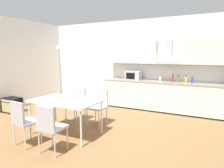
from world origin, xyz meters
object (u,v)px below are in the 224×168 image
Objects in this scene: dining_table at (66,102)px; guitar_amp at (12,105)px; microwave at (134,75)px; bottle_white at (160,79)px; chair_near_right at (50,124)px; pendant_lamp at (64,43)px; chair_near_left at (23,119)px; bottle_red at (172,79)px; chair_far_left at (77,101)px; bottle_yellow at (186,80)px; chair_far_right at (99,104)px; bottle_brown at (178,79)px; bottle_blue at (192,80)px.

dining_table is 2.63m from guitar_amp.
bottle_white is (0.88, -0.05, -0.05)m from microwave.
chair_near_right reaches higher than dining_table.
chair_near_left is at bearing -112.04° from pendant_lamp.
pendant_lamp reaches higher than chair_near_right.
bottle_red is at bearing 0.25° from microwave.
guitar_amp is (-2.19, 1.39, -0.31)m from chair_near_left.
microwave is 2.18m from chair_far_left.
bottle_red is 0.39m from bottle_yellow.
chair_far_left and chair_near_left have the same top height.
bottle_yellow is 0.26× the size of chair_far_left.
chair_far_right is at bearing -117.89° from bottle_white.
bottle_brown is (0.16, 0.04, -0.00)m from bottle_red.
bottle_blue reaches higher than chair_near_right.
bottle_white is at bearing 74.05° from chair_near_right.
bottle_yellow is at bearing 63.92° from chair_near_right.
chair_near_right is (-1.36, -3.61, -0.47)m from bottle_red.
bottle_yellow is 3.46m from dining_table.
bottle_yellow is at bearing 38.90° from chair_far_left.
bottle_red reaches higher than dining_table.
microwave reaches higher than chair_far_right.
chair_far_left is (-0.79, -1.96, -0.51)m from microwave.
chair_near_left is (-1.67, -3.56, -0.46)m from bottle_white.
microwave is 3.81m from guitar_amp.
bottle_red reaches higher than bottle_yellow.
bottle_red is 0.27× the size of chair_far_left.
dining_table is at bearing -121.22° from bottle_red.
bottle_brown is 2.99m from chair_far_left.
guitar_amp is (-2.20, -0.25, -0.31)m from chair_far_left.
guitar_amp is at bearing -143.50° from microwave.
chair_near_right is 1.67× the size of guitar_amp.
microwave is 0.55× the size of chair_far_right.
bottle_red is 0.27× the size of chair_far_right.
dining_table is 0.90m from chair_near_right.
bottle_brown is at bearing 1.92° from microwave.
chair_far_left is at bearing 179.98° from chair_far_right.
chair_far_left is at bearing -135.60° from bottle_red.
guitar_amp is (-2.99, -2.21, -0.82)m from microwave.
bottle_brown is 0.26× the size of chair_far_left.
bottle_brown is 4.98m from guitar_amp.
bottle_blue is 0.23× the size of chair_far_right.
guitar_amp is at bearing -152.23° from bottle_red.
pendant_lamp is at bearing -12.72° from guitar_amp.
bottle_blue is 0.88× the size of bottle_yellow.
dining_table is at bearing -111.85° from chair_far_right.
pendant_lamp is at bearing -116.14° from bottle_white.
chair_near_left is at bearing -32.36° from guitar_amp.
microwave is 2.39× the size of bottle_blue.
chair_near_left is (-2.56, -3.61, -0.46)m from bottle_blue.
bottle_white is 3.96m from chair_near_left.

